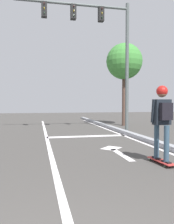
% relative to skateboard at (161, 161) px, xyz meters
% --- Properties ---
extents(lane_line_center, '(0.12, 20.00, 0.01)m').
position_rel_skateboard_xyz_m(lane_line_center, '(-2.27, 2.39, -0.06)').
color(lane_line_center, white).
rests_on(lane_line_center, ground).
extents(lane_line_curbside, '(0.12, 20.00, 0.01)m').
position_rel_skateboard_xyz_m(lane_line_curbside, '(0.78, 2.39, -0.06)').
color(lane_line_curbside, white).
rests_on(lane_line_curbside, ground).
extents(stop_bar, '(3.20, 0.40, 0.01)m').
position_rel_skateboard_xyz_m(stop_bar, '(-0.67, 4.34, -0.06)').
color(stop_bar, white).
rests_on(stop_bar, ground).
extents(lane_arrow_stem, '(0.16, 1.40, 0.01)m').
position_rel_skateboard_xyz_m(lane_arrow_stem, '(-0.51, 1.02, -0.06)').
color(lane_arrow_stem, white).
rests_on(lane_arrow_stem, ground).
extents(lane_arrow_head, '(0.71, 0.71, 0.01)m').
position_rel_skateboard_xyz_m(lane_arrow_head, '(-0.51, 1.87, -0.06)').
color(lane_arrow_head, white).
rests_on(lane_arrow_head, ground).
extents(curb_strip, '(0.24, 24.00, 0.14)m').
position_rel_skateboard_xyz_m(curb_strip, '(1.03, 2.39, 0.01)').
color(curb_strip, '#94969B').
rests_on(curb_strip, ground).
extents(skateboard, '(0.27, 0.82, 0.08)m').
position_rel_skateboard_xyz_m(skateboard, '(0.00, 0.00, 0.00)').
color(skateboard, '#B9322F').
rests_on(skateboard, ground).
extents(skater, '(0.45, 0.61, 1.61)m').
position_rel_skateboard_xyz_m(skater, '(0.00, -0.02, 1.02)').
color(skater, '#314A5D').
rests_on(skater, skateboard).
extents(traffic_signal_mast, '(5.20, 0.34, 5.96)m').
position_rel_skateboard_xyz_m(traffic_signal_mast, '(0.08, 5.84, 4.35)').
color(traffic_signal_mast, '#515959').
rests_on(traffic_signal_mast, ground).
extents(roadside_tree, '(2.06, 2.06, 4.73)m').
position_rel_skateboard_xyz_m(roadside_tree, '(2.29, 8.13, 3.60)').
color(roadside_tree, brown).
rests_on(roadside_tree, ground).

